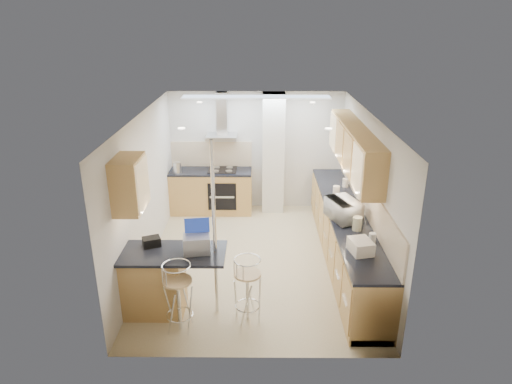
{
  "coord_description": "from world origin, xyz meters",
  "views": [
    {
      "loc": [
        0.06,
        -6.88,
        3.92
      ],
      "look_at": [
        0.01,
        0.2,
        1.17
      ],
      "focal_mm": 32.0,
      "sensor_mm": 36.0,
      "label": 1
    }
  ],
  "objects_px": {
    "bread_bin": "(361,246)",
    "bar_stool_near": "(178,297)",
    "microwave": "(344,210)",
    "laptop": "(197,244)",
    "bar_stool_end": "(248,289)"
  },
  "relations": [
    {
      "from": "microwave",
      "to": "laptop",
      "type": "relative_size",
      "value": 1.68
    },
    {
      "from": "bar_stool_near",
      "to": "bread_bin",
      "type": "bearing_deg",
      "value": -8.65
    },
    {
      "from": "bar_stool_near",
      "to": "bar_stool_end",
      "type": "bearing_deg",
      "value": -5.36
    },
    {
      "from": "bread_bin",
      "to": "bar_stool_near",
      "type": "bearing_deg",
      "value": 178.08
    },
    {
      "from": "bar_stool_end",
      "to": "microwave",
      "type": "bearing_deg",
      "value": 2.63
    },
    {
      "from": "laptop",
      "to": "microwave",
      "type": "bearing_deg",
      "value": 18.59
    },
    {
      "from": "microwave",
      "to": "bread_bin",
      "type": "bearing_deg",
      "value": 161.73
    },
    {
      "from": "bar_stool_end",
      "to": "bread_bin",
      "type": "bearing_deg",
      "value": -30.24
    },
    {
      "from": "laptop",
      "to": "bread_bin",
      "type": "distance_m",
      "value": 2.21
    },
    {
      "from": "microwave",
      "to": "bar_stool_near",
      "type": "height_order",
      "value": "microwave"
    },
    {
      "from": "bar_stool_near",
      "to": "bread_bin",
      "type": "height_order",
      "value": "bread_bin"
    },
    {
      "from": "microwave",
      "to": "bar_stool_end",
      "type": "relative_size",
      "value": 0.63
    },
    {
      "from": "microwave",
      "to": "laptop",
      "type": "xyz_separation_m",
      "value": [
        -2.17,
        -1.12,
        -0.02
      ]
    },
    {
      "from": "bar_stool_near",
      "to": "bar_stool_end",
      "type": "xyz_separation_m",
      "value": [
        0.9,
        0.22,
        -0.02
      ]
    },
    {
      "from": "bar_stool_end",
      "to": "bread_bin",
      "type": "distance_m",
      "value": 1.64
    }
  ]
}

